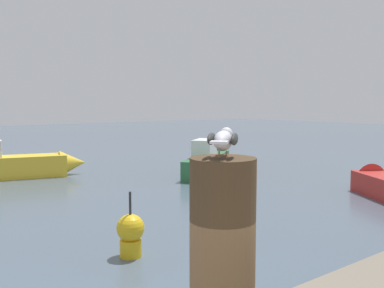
{
  "coord_description": "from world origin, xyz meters",
  "views": [
    {
      "loc": [
        -0.55,
        -1.98,
        3.09
      ],
      "look_at": [
        0.9,
        -0.13,
        2.87
      ],
      "focal_mm": 40.91,
      "sensor_mm": 36.0,
      "label": 1
    }
  ],
  "objects_px": {
    "channel_buoy": "(131,233)",
    "seagull": "(223,140)",
    "boat_yellow": "(12,165)",
    "mooring_post": "(222,263)",
    "boat_green": "(209,161)"
  },
  "relations": [
    {
      "from": "seagull",
      "to": "boat_yellow",
      "type": "xyz_separation_m",
      "value": [
        3.68,
        16.93,
        -2.37
      ]
    },
    {
      "from": "mooring_post",
      "to": "seagull",
      "type": "height_order",
      "value": "seagull"
    },
    {
      "from": "channel_buoy",
      "to": "mooring_post",
      "type": "bearing_deg",
      "value": -115.8
    },
    {
      "from": "boat_green",
      "to": "channel_buoy",
      "type": "height_order",
      "value": "boat_green"
    },
    {
      "from": "seagull",
      "to": "boat_yellow",
      "type": "bearing_deg",
      "value": 77.72
    },
    {
      "from": "seagull",
      "to": "channel_buoy",
      "type": "xyz_separation_m",
      "value": [
        2.84,
        5.89,
        -2.43
      ]
    },
    {
      "from": "mooring_post",
      "to": "channel_buoy",
      "type": "distance_m",
      "value": 6.78
    },
    {
      "from": "boat_green",
      "to": "channel_buoy",
      "type": "relative_size",
      "value": 3.69
    },
    {
      "from": "seagull",
      "to": "boat_green",
      "type": "relative_size",
      "value": 0.07
    },
    {
      "from": "mooring_post",
      "to": "channel_buoy",
      "type": "relative_size",
      "value": 0.82
    },
    {
      "from": "channel_buoy",
      "to": "seagull",
      "type": "bearing_deg",
      "value": -115.78
    },
    {
      "from": "mooring_post",
      "to": "boat_yellow",
      "type": "height_order",
      "value": "boat_yellow"
    },
    {
      "from": "seagull",
      "to": "channel_buoy",
      "type": "distance_m",
      "value": 6.97
    },
    {
      "from": "boat_yellow",
      "to": "channel_buoy",
      "type": "distance_m",
      "value": 11.07
    },
    {
      "from": "mooring_post",
      "to": "boat_yellow",
      "type": "distance_m",
      "value": 17.42
    }
  ]
}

